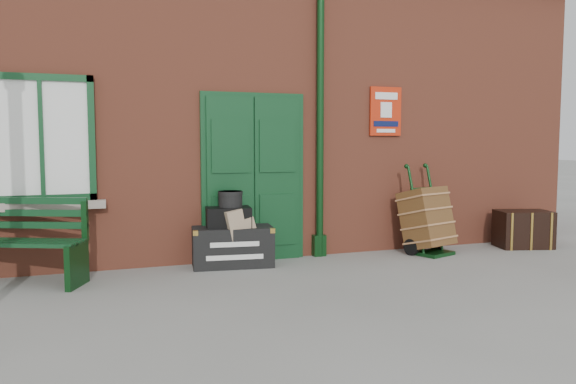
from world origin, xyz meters
name	(u,v)px	position (x,y,z in m)	size (l,w,h in m)	color
ground	(316,284)	(0.00, 0.00, 0.00)	(80.00, 80.00, 0.00)	gray
station_building	(236,109)	(0.00, 3.49, 2.16)	(10.30, 4.30, 4.36)	#9C4932
bench	(12,240)	(-3.22, 1.16, 0.51)	(1.69, 1.11, 1.01)	#0F391C
houdini_trunk	(232,246)	(-0.65, 1.25, 0.26)	(1.03, 0.56, 0.51)	black
strongbox	(228,217)	(-0.70, 1.25, 0.64)	(0.56, 0.41, 0.26)	black
hatbox	(230,199)	(-0.67, 1.25, 0.87)	(0.31, 0.31, 0.21)	black
suitcase_back	(232,236)	(-0.66, 1.25, 0.38)	(0.21, 0.53, 0.74)	tan
suitcase_front	(246,240)	(-0.48, 1.25, 0.33)	(0.19, 0.48, 0.64)	tan
porter_trolley	(427,220)	(2.18, 1.09, 0.49)	(0.79, 0.82, 1.26)	black
dark_trunk	(523,229)	(3.85, 1.00, 0.28)	(0.78, 0.51, 0.56)	black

